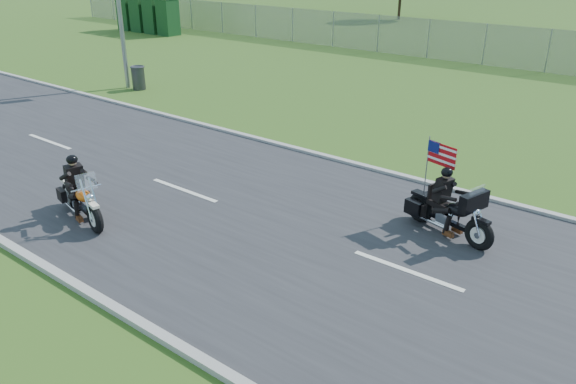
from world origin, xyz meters
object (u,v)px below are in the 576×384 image
Objects in this scene: porta_toilet_d at (128,13)px; motorcycle_lead at (81,200)px; porta_toilet_a at (168,17)px; porta_toilet_b at (154,16)px; porta_toilet_c at (141,14)px; motorcycle_follow at (449,213)px; trash_can at (138,78)px.

porta_toilet_d is 30.55m from motorcycle_lead.
porta_toilet_a is 1.40m from porta_toilet_b.
porta_toilet_c is 1.00× the size of porta_toilet_d.
porta_toilet_d is 1.06× the size of motorcycle_lead.
porta_toilet_b and porta_toilet_c have the same top height.
porta_toilet_a is 2.80m from porta_toilet_c.
motorcycle_follow is at bearing -29.00° from porta_toilet_b.
motorcycle_follow is (28.78, -15.18, -0.65)m from porta_toilet_c.
motorcycle_lead is 2.33× the size of trash_can.
porta_toilet_b and porta_toilet_d have the same top height.
porta_toilet_c is at bearing 180.00° from porta_toilet_b.
porta_toilet_c is at bearing 152.78° from motorcycle_lead.
porta_toilet_b reaches higher than motorcycle_follow.
motorcycle_lead is at bearing -41.16° from porta_toilet_c.
trash_can is (14.81, -10.90, -0.69)m from porta_toilet_d.
trash_can is (13.41, -10.90, -0.69)m from porta_toilet_c.
porta_toilet_c is at bearing 167.96° from motorcycle_follow.
porta_toilet_a is 30.09m from motorcycle_follow.
porta_toilet_a is at bearing 0.00° from porta_toilet_c.
porta_toilet_a is at bearing 148.92° from motorcycle_lead.
trash_can is at bearing 149.86° from motorcycle_lead.
porta_toilet_c reaches higher than motorcycle_follow.
porta_toilet_b is 28.44m from motorcycle_lead.
porta_toilet_a is 27.43m from motorcycle_lead.
trash_can is (10.61, -10.90, -0.69)m from porta_toilet_a.
trash_can is (-15.37, 4.28, -0.04)m from motorcycle_follow.
porta_toilet_a is at bearing 0.00° from porta_toilet_d.
porta_toilet_c reaches higher than trash_can.
trash_can is at bearing -45.77° from porta_toilet_a.
porta_toilet_a is 1.06× the size of motorcycle_lead.
porta_toilet_b is 1.06× the size of motorcycle_lead.
porta_toilet_a is 1.00× the size of porta_toilet_d.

